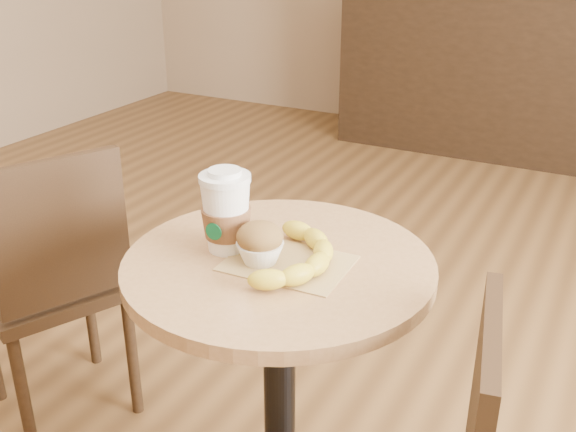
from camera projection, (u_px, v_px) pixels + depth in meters
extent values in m
cylinder|color=black|center=(280.00, 408.00, 1.51)|extent=(0.07, 0.07, 0.72)
cylinder|color=#AB7D4E|center=(279.00, 266.00, 1.36)|extent=(0.63, 0.63, 0.03)
cube|color=#311F11|center=(50.00, 286.00, 1.92)|extent=(0.49, 0.49, 0.04)
cylinder|color=#311F11|center=(90.00, 308.00, 2.21)|extent=(0.03, 0.03, 0.42)
cylinder|color=#311F11|center=(132.00, 353.00, 1.98)|extent=(0.03, 0.03, 0.42)
cylinder|color=#311F11|center=(23.00, 396.00, 1.80)|extent=(0.03, 0.03, 0.42)
cube|color=#311F11|center=(60.00, 233.00, 1.70)|extent=(0.17, 0.33, 0.39)
cube|color=#311F11|center=(479.00, 424.00, 1.09)|extent=(0.09, 0.34, 0.38)
cube|color=black|center=(524.00, 75.00, 4.14)|extent=(2.20, 0.60, 1.00)
cube|color=tan|center=(288.00, 263.00, 1.34)|extent=(0.25, 0.19, 0.00)
cylinder|color=white|center=(225.00, 178.00, 1.33)|extent=(0.10, 0.10, 0.01)
cylinder|color=white|center=(224.00, 172.00, 1.33)|extent=(0.07, 0.07, 0.01)
cylinder|color=#074F29|center=(214.00, 232.00, 1.33)|extent=(0.04, 0.00, 0.04)
ellipsoid|color=brown|center=(260.00, 237.00, 1.32)|extent=(0.09, 0.09, 0.06)
ellipsoid|color=#F1E6C1|center=(260.00, 228.00, 1.31)|extent=(0.03, 0.03, 0.02)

